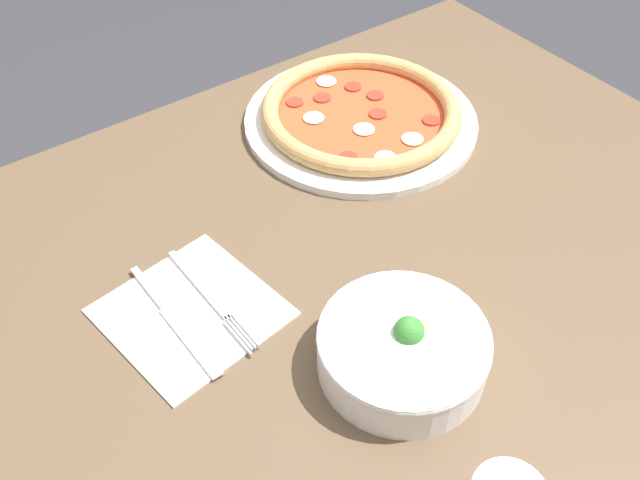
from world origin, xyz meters
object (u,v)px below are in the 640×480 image
Objects in this scene: knife at (170,315)px; pizza at (361,114)px; fork at (210,298)px; bowl at (403,348)px.

pizza is at bearing 110.66° from knife.
knife is (0.05, -0.01, -0.00)m from fork.
pizza reaches higher than fork.
knife is at bearing -98.99° from fork.
knife is (0.17, -0.20, -0.03)m from bowl.
bowl is 0.23m from fork.
bowl is 0.97× the size of fork.
bowl reaches higher than pizza.
pizza is 1.85× the size of fork.
bowl is (0.23, 0.37, 0.01)m from pizza.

